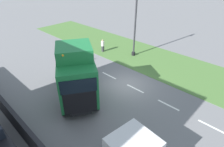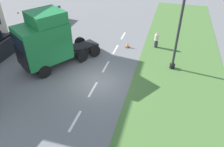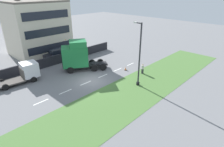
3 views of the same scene
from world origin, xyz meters
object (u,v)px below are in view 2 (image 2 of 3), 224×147
lorry_cab (46,41)px  traffic_cone_lead (128,45)px  pedestrian (156,40)px  lamp_post (179,27)px

lorry_cab → traffic_cone_lead: (-5.50, -5.06, -2.04)m
lorry_cab → pedestrian: 10.13m
lamp_post → lorry_cab: bearing=13.8°
lorry_cab → traffic_cone_lead: 7.75m
pedestrian → traffic_cone_lead: pedestrian is taller
lamp_post → traffic_cone_lead: bearing=-31.7°
traffic_cone_lead → lorry_cab: bearing=42.6°
lamp_post → pedestrian: lamp_post is taller
lamp_post → traffic_cone_lead: (4.29, -2.66, -3.36)m
lamp_post → pedestrian: bearing=-64.0°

